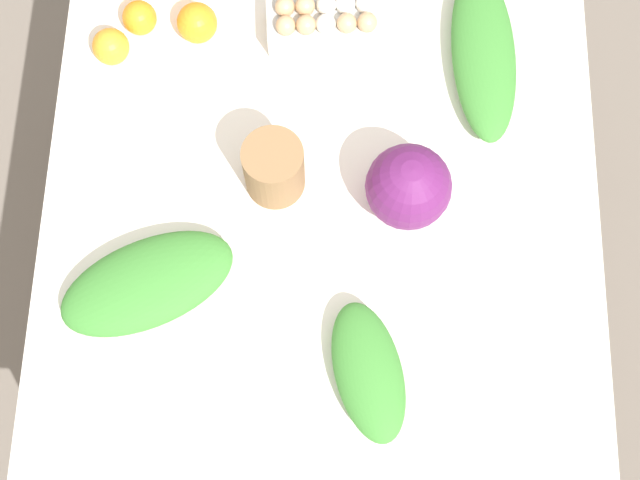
% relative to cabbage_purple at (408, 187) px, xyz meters
% --- Properties ---
extents(ground_plane, '(8.00, 8.00, 0.00)m').
position_rel_cabbage_purple_xyz_m(ground_plane, '(-0.09, 0.16, -0.83)').
color(ground_plane, '#70665B').
extents(dining_table, '(1.32, 1.06, 0.75)m').
position_rel_cabbage_purple_xyz_m(dining_table, '(-0.09, 0.16, -0.17)').
color(dining_table, silver).
rests_on(dining_table, ground_plane).
extents(cabbage_purple, '(0.16, 0.16, 0.16)m').
position_rel_cabbage_purple_xyz_m(cabbage_purple, '(0.00, 0.00, 0.00)').
color(cabbage_purple, '#601E5B').
rests_on(cabbage_purple, dining_table).
extents(egg_carton, '(0.11, 0.24, 0.09)m').
position_rel_cabbage_purple_xyz_m(egg_carton, '(0.36, 0.16, -0.04)').
color(egg_carton, '#B7B7B2').
rests_on(egg_carton, dining_table).
extents(paper_bag, '(0.11, 0.11, 0.13)m').
position_rel_cabbage_purple_xyz_m(paper_bag, '(0.04, 0.25, -0.01)').
color(paper_bag, olive).
rests_on(paper_bag, dining_table).
extents(greens_bunch_scallion, '(0.28, 0.18, 0.07)m').
position_rel_cabbage_purple_xyz_m(greens_bunch_scallion, '(-0.33, 0.07, -0.04)').
color(greens_bunch_scallion, '#3D8433').
rests_on(greens_bunch_scallion, dining_table).
extents(greens_bunch_chard, '(0.29, 0.37, 0.07)m').
position_rel_cabbage_purple_xyz_m(greens_bunch_chard, '(-0.18, 0.47, -0.04)').
color(greens_bunch_chard, '#3D8433').
rests_on(greens_bunch_chard, dining_table).
extents(greens_bunch_beet_tops, '(0.40, 0.14, 0.06)m').
position_rel_cabbage_purple_xyz_m(greens_bunch_beet_tops, '(0.31, -0.15, -0.05)').
color(greens_bunch_beet_tops, '#3D8433').
rests_on(greens_bunch_beet_tops, dining_table).
extents(orange_0, '(0.08, 0.08, 0.08)m').
position_rel_cabbage_purple_xyz_m(orange_0, '(0.36, 0.42, -0.04)').
color(orange_0, orange).
rests_on(orange_0, dining_table).
extents(orange_1, '(0.07, 0.07, 0.07)m').
position_rel_cabbage_purple_xyz_m(orange_1, '(0.37, 0.53, -0.05)').
color(orange_1, orange).
rests_on(orange_1, dining_table).
extents(orange_2, '(0.07, 0.07, 0.07)m').
position_rel_cabbage_purple_xyz_m(orange_2, '(0.30, 0.58, -0.04)').
color(orange_2, orange).
rests_on(orange_2, dining_table).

